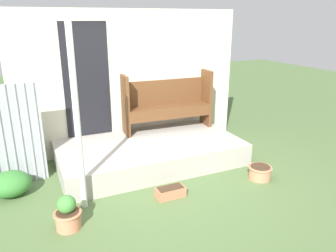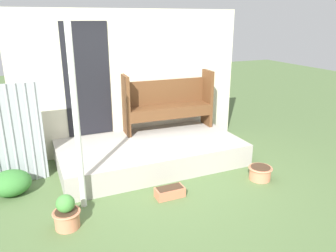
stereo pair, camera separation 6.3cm
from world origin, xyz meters
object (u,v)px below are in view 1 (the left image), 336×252
object	(u,v)px
support_post	(77,122)
flower_pot_middle	(260,172)
bench	(167,101)
planter_box_rect	(170,192)
shrub_by_fence	(10,184)
flower_pot_left	(68,214)

from	to	relation	value
support_post	flower_pot_middle	world-z (taller)	support_post
bench	planter_box_rect	size ratio (longest dim) A/B	4.15
bench	flower_pot_middle	size ratio (longest dim) A/B	4.55
shrub_by_fence	bench	bearing A→B (deg)	15.49
support_post	flower_pot_left	distance (m)	1.12
planter_box_rect	shrub_by_fence	bearing A→B (deg)	154.61
support_post	flower_pot_middle	size ratio (longest dim) A/B	6.37
bench	flower_pot_left	size ratio (longest dim) A/B	3.92
support_post	bench	xyz separation A→B (m)	(1.91, 1.51, -0.27)
support_post	flower_pot_left	xyz separation A→B (m)	(-0.27, -0.41, -1.01)
bench	shrub_by_fence	world-z (taller)	bench
bench	planter_box_rect	xyz separation A→B (m)	(-0.74, -1.76, -0.86)
bench	planter_box_rect	bearing A→B (deg)	-109.95
flower_pot_left	flower_pot_middle	size ratio (longest dim) A/B	1.16
planter_box_rect	bench	bearing A→B (deg)	67.19
flower_pot_middle	shrub_by_fence	size ratio (longest dim) A/B	0.66
support_post	flower_pot_middle	distance (m)	2.93
flower_pot_middle	bench	bearing A→B (deg)	113.13
flower_pot_left	flower_pot_middle	bearing A→B (deg)	1.44
support_post	planter_box_rect	bearing A→B (deg)	-12.26
bench	shrub_by_fence	xyz separation A→B (m)	(-2.82, -0.78, -0.75)
support_post	bench	world-z (taller)	support_post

